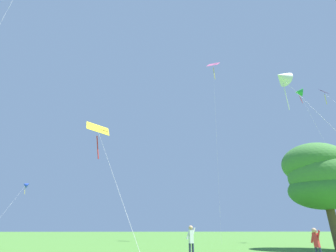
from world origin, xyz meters
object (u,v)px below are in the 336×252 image
Objects in this scene: kite_blue_delta at (25,185)px; kite_purple_streamer at (331,99)px; kite_yellow_diamond at (98,134)px; tree_right_cluster at (320,177)px; kite_pink_low at (214,70)px; kite_green_small at (299,92)px; kite_white_distant at (282,77)px; person_in_red_shirt at (317,243)px; person_foreground_watcher at (191,239)px.

kite_blue_delta is 43.94m from kite_purple_streamer.
kite_yellow_diamond is 1.19× the size of tree_right_cluster.
kite_green_small is at bearing -24.28° from kite_pink_low.
kite_purple_streamer is at bearing -15.52° from tree_right_cluster.
kite_pink_low is 2.75× the size of kite_yellow_diamond.
kite_white_distant reaches higher than person_in_red_shirt.
kite_green_small is at bearing 51.56° from person_in_red_shirt.
kite_green_small is 13.03× the size of person_in_red_shirt.
kite_purple_streamer is 9.35× the size of person_in_red_shirt.
kite_blue_delta is 36.03m from person_foreground_watcher.
kite_yellow_diamond is at bearing -128.06° from kite_pink_low.
person_foreground_watcher is (-8.86, -2.41, -12.63)m from kite_white_distant.
person_in_red_shirt is at bearing -141.30° from kite_purple_streamer.
kite_purple_streamer is at bearing 9.46° from kite_yellow_diamond.
kite_white_distant is at bearing -39.68° from kite_blue_delta.
kite_green_small is at bearing -15.96° from kite_blue_delta.
kite_pink_low reaches higher than tree_right_cluster.
kite_blue_delta is at bearing 167.31° from kite_pink_low.
kite_blue_delta is at bearing 140.32° from kite_white_distant.
kite_pink_low reaches higher than kite_yellow_diamond.
tree_right_cluster is (19.15, 4.36, -1.85)m from kite_yellow_diamond.
kite_purple_streamer is 1.43× the size of kite_yellow_diamond.
kite_green_small is 13.14m from kite_purple_streamer.
kite_green_small is 14.20m from kite_pink_low.
tree_right_cluster is at bearing 49.42° from person_in_red_shirt.
kite_white_distant is at bearing -89.88° from kite_pink_low.
kite_yellow_diamond is at bearing -167.19° from tree_right_cluster.
kite_purple_streamer is (-4.35, -10.23, -7.01)m from kite_green_small.
kite_blue_delta is at bearing 131.69° from person_in_red_shirt.
tree_right_cluster is at bearing 42.53° from kite_white_distant.
kite_white_distant is at bearing -155.14° from kite_purple_streamer.
kite_yellow_diamond is 6.04× the size of person_foreground_watcher.
kite_pink_low reaches higher than kite_green_small.
kite_yellow_diamond reaches higher than person_foreground_watcher.
kite_purple_streamer is at bearing 38.70° from person_in_red_shirt.
kite_green_small reaches higher than kite_yellow_diamond.
person_in_red_shirt is (-14.70, -18.52, -19.70)m from kite_green_small.
kite_blue_delta is at bearing 149.38° from kite_purple_streamer.
person_foreground_watcher reaches higher than person_in_red_shirt.
person_foreground_watcher is (6.01, -1.98, -6.73)m from kite_yellow_diamond.
kite_pink_low is at bearing 51.94° from kite_yellow_diamond.
kite_white_distant is 15.62m from person_foreground_watcher.
kite_white_distant is at bearing 1.66° from kite_yellow_diamond.
kite_purple_streamer reaches higher than kite_yellow_diamond.
kite_green_small reaches higher than kite_purple_streamer.
person_in_red_shirt is at bearing -48.31° from kite_blue_delta.
kite_purple_streamer reaches higher than tree_right_cluster.
kite_green_small is 1.48× the size of kite_white_distant.
kite_blue_delta is 36.87m from kite_pink_low.
kite_purple_streamer is 7.60m from kite_white_distant.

